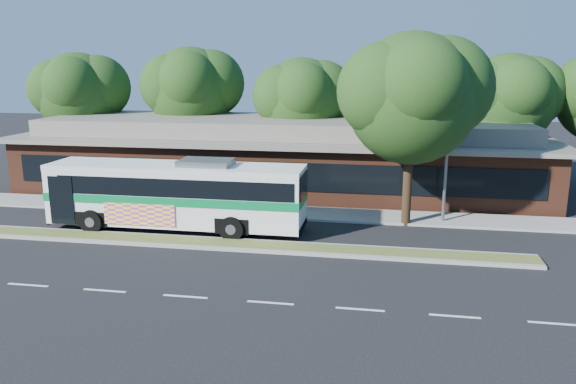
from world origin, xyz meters
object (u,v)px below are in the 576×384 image
at_px(sedan, 74,179).
at_px(lamp_post, 448,126).
at_px(transit_bus, 177,190).
at_px(sidewalk_tree, 421,95).

bearing_deg(sedan, lamp_post, -97.94).
bearing_deg(lamp_post, transit_bus, -165.23).
xyz_separation_m(transit_bus, sedan, (-9.42, 6.78, -1.17)).
xyz_separation_m(lamp_post, transit_bus, (-12.68, -3.34, -2.97)).
distance_m(transit_bus, sedan, 11.67).
bearing_deg(sidewalk_tree, lamp_post, 21.88).
bearing_deg(sedan, sidewalk_tree, -99.98).
height_order(transit_bus, sidewalk_tree, sidewalk_tree).
height_order(lamp_post, sedan, lamp_post).
distance_m(lamp_post, sedan, 22.75).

